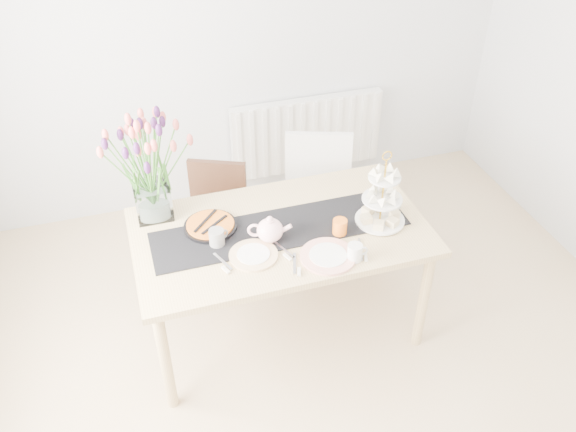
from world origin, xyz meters
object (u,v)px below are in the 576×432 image
object	(u,v)px
dining_table	(280,240)
tulip_vase	(145,155)
teapot	(270,230)
mug_grey	(217,238)
plate_right	(328,256)
chair_brown	(216,212)
radiator	(307,134)
mug_white	(355,252)
plate_left	(253,255)
chair_white	(318,191)
tart_tin	(210,226)
mug_orange	(340,227)
cream_jug	(387,207)
cake_stand	(381,205)

from	to	relation	value
dining_table	tulip_vase	bearing A→B (deg)	151.83
teapot	mug_grey	world-z (taller)	teapot
plate_right	tulip_vase	bearing A→B (deg)	141.63
chair_brown	teapot	distance (m)	0.86
radiator	mug_grey	world-z (taller)	mug_grey
mug_white	plate_left	size ratio (longest dim) A/B	0.36
chair_brown	mug_grey	size ratio (longest dim) A/B	7.82
radiator	plate_right	size ratio (longest dim) A/B	4.12
mug_grey	teapot	bearing A→B (deg)	-35.05
chair_white	tart_tin	size ratio (longest dim) A/B	3.04
chair_brown	mug_grey	bearing A→B (deg)	-75.49
chair_white	teapot	world-z (taller)	teapot
mug_orange	plate_right	xyz separation A→B (m)	(-0.13, -0.16, -0.04)
tart_tin	mug_orange	bearing A→B (deg)	-21.15
mug_orange	plate_left	size ratio (longest dim) A/B	0.36
chair_white	mug_white	size ratio (longest dim) A/B	9.59
radiator	chair_white	bearing A→B (deg)	-104.08
mug_orange	chair_white	bearing A→B (deg)	20.87
chair_white	teapot	xyz separation A→B (m)	(-0.52, -0.68, 0.31)
teapot	plate_right	world-z (taller)	teapot
radiator	cream_jug	xyz separation A→B (m)	(-0.04, -1.49, 0.35)
mug_grey	radiator	bearing A→B (deg)	30.58
chair_brown	mug_white	bearing A→B (deg)	-38.64
cream_jug	plate_right	distance (m)	0.51
dining_table	teapot	world-z (taller)	teapot
tulip_vase	cream_jug	xyz separation A→B (m)	(1.24, -0.39, -0.34)
teapot	cream_jug	size ratio (longest dim) A/B	2.40
dining_table	chair_brown	world-z (taller)	chair_brown
cream_jug	plate_left	bearing A→B (deg)	-158.39
tulip_vase	cream_jug	distance (m)	1.35
cake_stand	chair_white	bearing A→B (deg)	98.65
plate_right	teapot	bearing A→B (deg)	138.47
cream_jug	mug_grey	size ratio (longest dim) A/B	0.97
cream_jug	mug_orange	bearing A→B (deg)	-151.96
cream_jug	tart_tin	bearing A→B (deg)	-176.89
mug_grey	plate_left	world-z (taller)	mug_grey
plate_right	tart_tin	bearing A→B (deg)	141.90
cream_jug	mug_orange	xyz separation A→B (m)	(-0.32, -0.09, -0.00)
chair_white	tulip_vase	distance (m)	1.27
cake_stand	mug_white	world-z (taller)	cake_stand
chair_white	tart_tin	bearing A→B (deg)	-129.87
mug_grey	mug_white	size ratio (longest dim) A/B	1.05
cake_stand	tulip_vase	bearing A→B (deg)	159.57
radiator	plate_right	distance (m)	1.83
chair_brown	cake_stand	world-z (taller)	cake_stand
cake_stand	teapot	world-z (taller)	cake_stand
tulip_vase	mug_grey	size ratio (longest dim) A/B	7.26
mug_grey	mug_white	xyz separation A→B (m)	(0.65, -0.32, -0.00)
chair_white	mug_white	xyz separation A→B (m)	(-0.15, -0.95, 0.28)
chair_white	mug_grey	distance (m)	1.05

